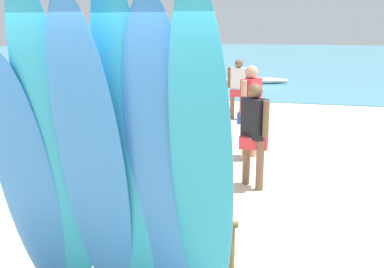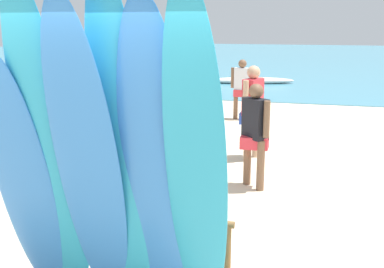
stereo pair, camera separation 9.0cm
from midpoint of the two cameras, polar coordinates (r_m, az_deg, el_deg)
name	(u,v)px [view 1 (the left image)]	position (r m, az deg, el deg)	size (l,w,h in m)	color
ground	(268,88)	(17.96, 9.19, 5.55)	(60.00, 60.00, 0.00)	beige
ocean_water	(289,57)	(34.60, 11.69, 9.21)	(60.00, 40.00, 0.02)	teal
surfboard_rack	(138,232)	(4.44, -7.23, -11.82)	(1.87, 0.07, 0.75)	brown
surfboard_blue_0	(28,184)	(4.10, -20.13, -5.80)	(0.54, 0.08, 2.31)	#337AD1
surfboard_teal_1	(54,155)	(3.84, -17.24, -2.50)	(0.49, 0.07, 2.88)	#289EC6
surfboard_blue_2	(93,170)	(3.66, -12.69, -4.33)	(0.52, 0.06, 2.74)	#337AD1
surfboard_teal_3	(126,156)	(3.62, -8.80, -2.74)	(0.46, 0.08, 2.88)	#289EC6
surfboard_blue_4	(162,172)	(3.55, -4.48, -4.67)	(0.56, 0.07, 2.69)	#337AD1
surfboard_teal_5	(202,171)	(3.39, 0.48, -4.61)	(0.46, 0.07, 2.82)	#289EC6
beachgoer_by_water	(109,133)	(6.62, -10.49, 0.11)	(0.42, 0.57, 1.60)	brown
beachgoer_midbeach	(251,106)	(8.38, 6.90, 3.44)	(0.44, 0.61, 1.70)	tan
beachgoer_photographing	(254,129)	(6.92, 7.26, 0.66)	(0.46, 0.44, 1.58)	brown
beachgoer_near_rack	(238,85)	(11.95, 5.50, 6.00)	(0.58, 0.25, 1.53)	brown
beachgoer_strolling	(185,103)	(8.97, -1.10, 3.78)	(0.41, 0.60, 1.59)	beige
distant_boat	(246,80)	(19.26, 6.49, 6.54)	(3.60, 1.49, 0.28)	silver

